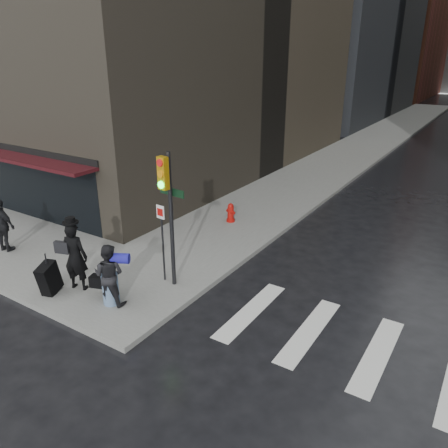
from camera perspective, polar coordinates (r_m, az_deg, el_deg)
The scene contains 10 objects.
ground at distance 12.65m, azimuth -12.89°, elevation -8.42°, with size 140.00×140.00×0.00m, color black.
sidewalk_left at distance 35.92m, azimuth 19.53°, elevation 10.60°, with size 4.00×50.00×0.15m, color slate.
crosswalk at distance 10.51m, azimuth 23.79°, elevation -16.77°, with size 8.50×3.00×0.01m.
bldg_left_far at distance 72.90m, azimuth 17.59°, elevation 26.12°, with size 22.00×20.00×26.00m, color maroon.
storefront at distance 18.30m, azimuth -24.85°, elevation 5.74°, with size 8.40×1.11×2.83m.
man_overcoat at distance 12.39m, azimuth -19.52°, elevation -4.42°, with size 1.08×1.33×2.11m.
man_jeans at distance 11.46m, azimuth -14.80°, elevation -6.39°, with size 1.20×0.85×1.65m.
man_greycoat at distance 15.65m, azimuth -26.96°, elevation -0.17°, with size 1.08×0.55×1.76m.
traffic_light at distance 11.42m, azimuth -7.43°, elevation 2.80°, with size 0.93×0.47×3.75m.
fire_hydrant at distance 16.59m, azimuth 0.87°, elevation 1.39°, with size 0.42×0.32×0.73m.
Camera 1 is at (8.10, -7.45, 6.23)m, focal length 35.00 mm.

